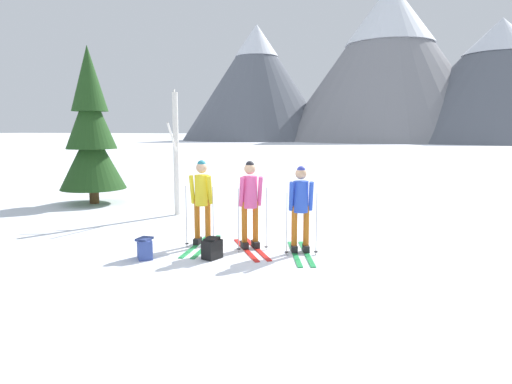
{
  "coord_description": "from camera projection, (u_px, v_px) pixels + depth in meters",
  "views": [
    {
      "loc": [
        2.76,
        -8.23,
        2.29
      ],
      "look_at": [
        0.19,
        0.2,
        1.05
      ],
      "focal_mm": 31.55,
      "sensor_mm": 36.0,
      "label": 1
    }
  ],
  "objects": [
    {
      "name": "ground_plane",
      "position": [
        244.0,
        245.0,
        8.91
      ],
      "size": [
        400.0,
        400.0,
        0.0
      ],
      "primitive_type": "plane",
      "color": "white"
    },
    {
      "name": "skier_in_yellow",
      "position": [
        202.0,
        200.0,
        8.8
      ],
      "size": [
        0.61,
        1.79,
        1.69
      ],
      "color": "green",
      "rests_on": "ground"
    },
    {
      "name": "skier_in_pink",
      "position": [
        250.0,
        200.0,
        8.55
      ],
      "size": [
        1.15,
        1.55,
        1.69
      ],
      "color": "red",
      "rests_on": "ground"
    },
    {
      "name": "skier_in_blue",
      "position": [
        300.0,
        205.0,
        8.29
      ],
      "size": [
        0.84,
        1.71,
        1.62
      ],
      "color": "green",
      "rests_on": "ground"
    },
    {
      "name": "pine_tree_near",
      "position": [
        91.0,
        133.0,
        13.63
      ],
      "size": [
        1.97,
        1.97,
        4.76
      ],
      "color": "#51381E",
      "rests_on": "ground"
    },
    {
      "name": "birch_tree_tall",
      "position": [
        176.0,
        152.0,
        11.86
      ],
      "size": [
        0.45,
        1.18,
        3.36
      ],
      "color": "silver",
      "rests_on": "ground"
    },
    {
      "name": "backpack_on_snow_front",
      "position": [
        212.0,
        248.0,
        7.98
      ],
      "size": [
        0.34,
        0.38,
        0.38
      ],
      "color": "black",
      "rests_on": "ground"
    },
    {
      "name": "backpack_on_snow_beside",
      "position": [
        145.0,
        248.0,
        7.98
      ],
      "size": [
        0.39,
        0.4,
        0.38
      ],
      "color": "#384C99",
      "rests_on": "ground"
    },
    {
      "name": "mountain_ridge_distant",
      "position": [
        394.0,
        71.0,
        83.97
      ],
      "size": [
        79.35,
        44.06,
        29.36
      ],
      "color": "slate",
      "rests_on": "ground"
    }
  ]
}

